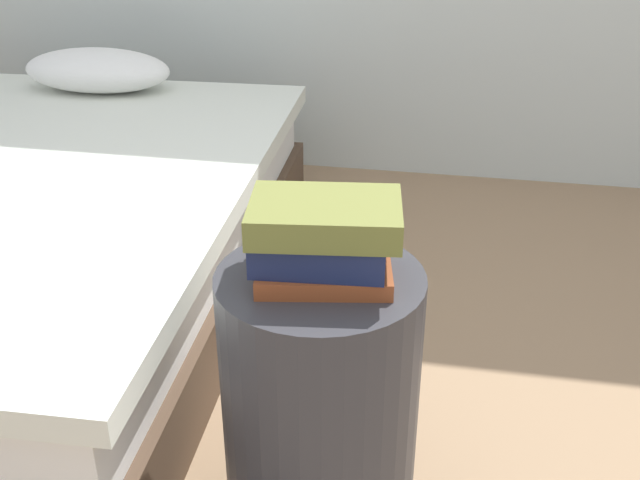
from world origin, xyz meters
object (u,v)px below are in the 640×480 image
side_table (320,400)px  bed (6,237)px  book_navy (321,244)px  book_rust (324,271)px  book_olive (325,218)px

side_table → bed: bearing=149.4°
side_table → book_navy: book_navy is taller
book_navy → book_rust: bearing=-63.9°
bed → book_navy: book_navy is taller
book_rust → book_olive: size_ratio=0.91×
bed → book_rust: 1.33m
side_table → book_rust: book_rust is taller
bed → book_rust: (1.10, -0.65, 0.36)m
book_navy → side_table: bearing=-101.1°
book_rust → book_olive: book_olive is taller
book_rust → book_navy: size_ratio=1.02×
bed → book_olive: 1.36m
book_rust → book_navy: 0.05m
bed → book_rust: bed is taller
side_table → book_rust: size_ratio=2.38×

